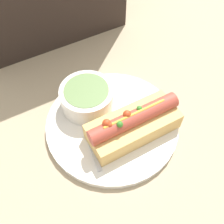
# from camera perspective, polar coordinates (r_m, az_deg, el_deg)

# --- Properties ---
(ground_plane) EXTENTS (4.00, 4.00, 0.00)m
(ground_plane) POSITION_cam_1_polar(r_m,az_deg,el_deg) (0.54, 0.00, -2.93)
(ground_plane) COLOR tan
(dinner_plate) EXTENTS (0.27, 0.27, 0.01)m
(dinner_plate) POSITION_cam_1_polar(r_m,az_deg,el_deg) (0.53, 0.00, -2.55)
(dinner_plate) COLOR white
(dinner_plate) RESTS_ON ground_plane
(hot_dog) EXTENTS (0.18, 0.07, 0.07)m
(hot_dog) POSITION_cam_1_polar(r_m,az_deg,el_deg) (0.49, 4.63, -2.67)
(hot_dog) COLOR #DBAD60
(hot_dog) RESTS_ON dinner_plate
(soup_bowl) EXTENTS (0.11, 0.11, 0.05)m
(soup_bowl) POSITION_cam_1_polar(r_m,az_deg,el_deg) (0.53, -5.45, 3.30)
(soup_bowl) COLOR silver
(soup_bowl) RESTS_ON dinner_plate
(spoon) EXTENTS (0.04, 0.18, 0.01)m
(spoon) POSITION_cam_1_polar(r_m,az_deg,el_deg) (0.53, -6.62, -1.04)
(spoon) COLOR #B7B7BC
(spoon) RESTS_ON dinner_plate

